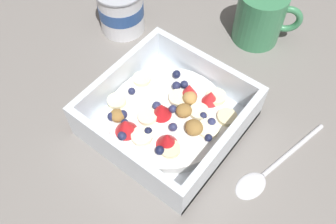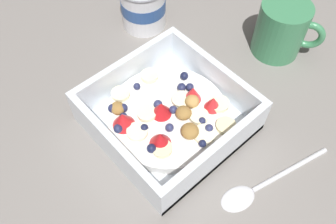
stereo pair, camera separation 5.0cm
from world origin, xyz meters
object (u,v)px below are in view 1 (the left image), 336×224
(fruit_bowl, at_px, (168,116))
(coffee_mug, at_px, (261,17))
(spoon, at_px, (265,173))
(yogurt_cup, at_px, (121,9))

(fruit_bowl, bearing_deg, coffee_mug, 87.88)
(fruit_bowl, xyz_separation_m, spoon, (0.15, 0.02, -0.02))
(yogurt_cup, bearing_deg, fruit_bowl, -30.66)
(spoon, distance_m, coffee_mug, 0.27)
(spoon, xyz_separation_m, coffee_mug, (-0.14, 0.22, 0.04))
(spoon, height_order, coffee_mug, coffee_mug)
(yogurt_cup, bearing_deg, spoon, -15.70)
(fruit_bowl, height_order, coffee_mug, coffee_mug)
(spoon, xyz_separation_m, yogurt_cup, (-0.34, 0.10, 0.04))
(spoon, distance_m, yogurt_cup, 0.36)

